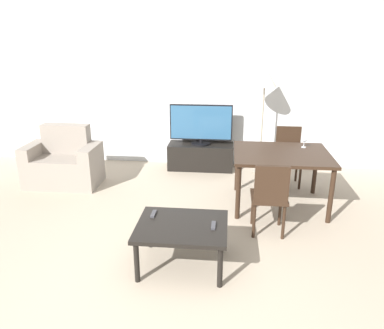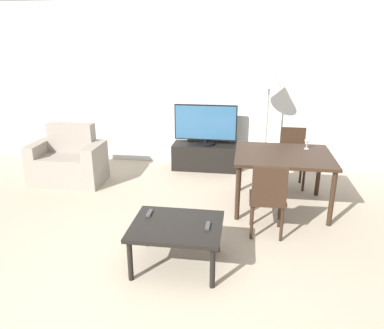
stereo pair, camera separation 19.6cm
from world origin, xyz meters
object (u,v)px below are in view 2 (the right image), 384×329
object	(u,v)px
remote_secondary	(208,226)
tv_stand	(205,156)
dining_table	(283,160)
dining_chair_near	(268,197)
remote_primary	(149,213)
wine_glass_left	(307,141)
dining_chair_far	(292,154)
armchair	(69,162)
floor_lamp	(270,81)
coffee_table	(177,229)
tv	(206,125)

from	to	relation	value
remote_secondary	tv_stand	bearing A→B (deg)	96.88
dining_table	dining_chair_near	world-z (taller)	dining_chair_near
remote_primary	wine_glass_left	xyz separation A→B (m)	(1.74, 1.61, 0.38)
tv_stand	remote_secondary	size ratio (longest dim) A/B	7.25
dining_chair_far	armchair	bearing A→B (deg)	-173.62
armchair	floor_lamp	xyz separation A→B (m)	(3.00, 0.78, 1.19)
dining_chair_far	remote_primary	distance (m)	2.71
dining_chair_far	floor_lamp	distance (m)	1.16
armchair	dining_chair_near	xyz separation A→B (m)	(2.95, -1.26, 0.17)
tv_stand	remote_primary	bearing A→B (deg)	-95.66
remote_secondary	coffee_table	bearing A→B (deg)	179.00
dining_table	dining_chair_far	xyz separation A→B (m)	(0.21, 0.82, -0.16)
dining_chair_near	wine_glass_left	bearing A→B (deg)	63.89
tv_stand	dining_chair_near	size ratio (longest dim) A/B	1.26
dining_chair_far	floor_lamp	xyz separation A→B (m)	(-0.38, 0.40, 1.02)
tv	coffee_table	distance (m)	2.89
armchair	tv	world-z (taller)	tv
dining_chair_far	wine_glass_left	size ratio (longest dim) A/B	5.93
dining_chair_near	dining_table	bearing A→B (deg)	75.37
armchair	wine_glass_left	size ratio (longest dim) A/B	7.39
coffee_table	wine_glass_left	distance (m)	2.33
floor_lamp	remote_primary	bearing A→B (deg)	-116.03
remote_primary	dining_chair_far	bearing A→B (deg)	52.94
armchair	tv_stand	distance (m)	2.21
coffee_table	remote_primary	xyz separation A→B (m)	(-0.31, 0.18, 0.06)
tv	remote_secondary	distance (m)	2.91
tv	dining_table	size ratio (longest dim) A/B	0.85
floor_lamp	wine_glass_left	bearing A→B (deg)	-62.87
dining_chair_near	remote_secondary	world-z (taller)	dining_chair_near
armchair	remote_primary	size ratio (longest dim) A/B	7.20
tv	dining_chair_near	bearing A→B (deg)	-66.61
armchair	dining_chair_far	distance (m)	3.40
dining_chair_far	remote_primary	size ratio (longest dim) A/B	5.77
dining_table	tv	bearing A→B (deg)	130.48
remote_primary	wine_glass_left	distance (m)	2.40
tv_stand	remote_secondary	xyz separation A→B (m)	(0.35, -2.88, 0.24)
dining_chair_far	remote_primary	xyz separation A→B (m)	(-1.63, -2.16, -0.03)
tv	dining_table	world-z (taller)	tv
armchair	wine_glass_left	distance (m)	3.52
dining_table	remote_secondary	size ratio (longest dim) A/B	8.14
dining_table	floor_lamp	xyz separation A→B (m)	(-0.17, 1.22, 0.86)
armchair	tv_stand	size ratio (longest dim) A/B	0.99
dining_chair_far	floor_lamp	world-z (taller)	floor_lamp
dining_chair_near	coffee_table	bearing A→B (deg)	-141.90
tv	remote_primary	xyz separation A→B (m)	(-0.27, -2.69, -0.31)
dining_table	wine_glass_left	xyz separation A→B (m)	(0.32, 0.27, 0.18)
dining_chair_far	coffee_table	bearing A→B (deg)	-119.46
remote_primary	coffee_table	bearing A→B (deg)	-29.52
floor_lamp	armchair	bearing A→B (deg)	-165.39
armchair	dining_table	xyz separation A→B (m)	(3.16, -0.44, 0.33)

